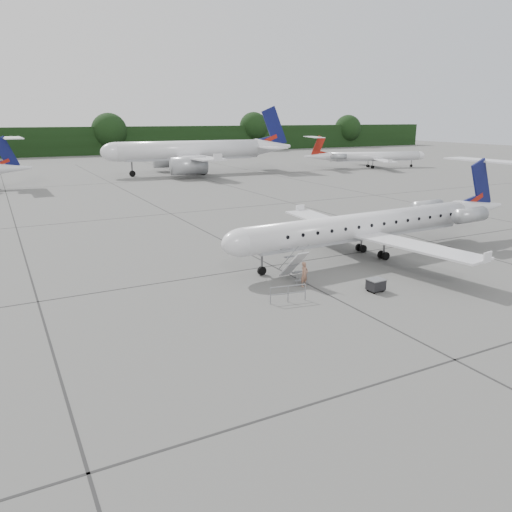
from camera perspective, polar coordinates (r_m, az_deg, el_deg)
ground at (r=34.12m, az=14.82°, el=-2.96°), size 320.00×320.00×0.00m
treeline at (r=155.34m, az=-19.97°, el=12.22°), size 260.00×4.00×8.00m
main_regional_jet at (r=39.10m, az=12.35°, el=4.83°), size 28.16×20.86×7.00m
airstair at (r=33.10m, az=4.28°, el=-1.05°), size 0.95×2.28×2.19m
passenger at (r=32.19m, az=5.55°, el=-2.09°), size 0.69×0.57×1.63m
safety_railing at (r=29.49m, az=3.68°, el=-4.36°), size 2.18×0.46×1.00m
baggage_cart at (r=32.12m, az=13.54°, el=-3.21°), size 1.04×0.86×0.87m
bg_narrowbody at (r=97.88m, az=-7.63°, el=12.93°), size 36.93×27.88×12.60m
bg_regional_right at (r=112.89m, az=13.46°, el=11.50°), size 30.23×25.36×6.81m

